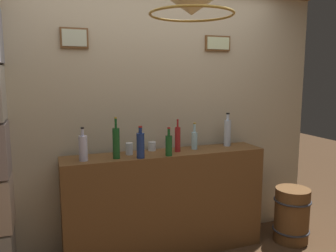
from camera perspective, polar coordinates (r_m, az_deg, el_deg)
The scene contains 13 objects.
panelled_rear_partition at distance 3.21m, azimuth -1.87°, elevation 4.15°, with size 3.42×0.15×2.68m.
bar_shelf_unit at distance 3.19m, azimuth -0.32°, elevation -13.08°, with size 1.87×0.35×0.97m, color brown.
liquor_bottle_whiskey at distance 2.82m, azimuth -8.86°, elevation -2.82°, with size 0.06×0.06×0.35m.
liquor_bottle_brandy at distance 3.35m, azimuth 10.13°, elevation -1.04°, with size 0.07×0.07×0.33m.
liquor_bottle_vodka at distance 2.82m, azimuth -4.73°, elevation -3.21°, with size 0.07×0.07×0.27m.
liquor_bottle_scotch at distance 2.89m, azimuth 0.14°, elevation -3.24°, with size 0.06×0.06×0.25m.
liquor_bottle_bourbon at distance 2.81m, azimuth -14.32°, elevation -3.63°, with size 0.07×0.07×0.28m.
liquor_bottle_sherry at distance 3.16m, azimuth 4.54°, elevation -2.32°, with size 0.06×0.06×0.25m.
liquor_bottle_amaro at distance 3.04m, azimuth 1.65°, elevation -2.23°, with size 0.05×0.05×0.30m.
glass_tumbler_rocks at distance 2.97m, azimuth -6.64°, elevation -3.89°, with size 0.07×0.07×0.10m.
glass_tumbler_highball at distance 3.11m, azimuth -2.76°, elevation -3.48°, with size 0.07×0.07×0.08m.
pendant_lamp at distance 2.17m, azimuth 4.10°, elevation 20.54°, with size 0.53×0.53×0.46m.
wooden_barrel at distance 3.69m, azimuth 20.40°, elevation -14.05°, with size 0.37×0.37×0.55m.
Camera 1 is at (-1.01, -1.94, 1.66)m, focal length 35.62 mm.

